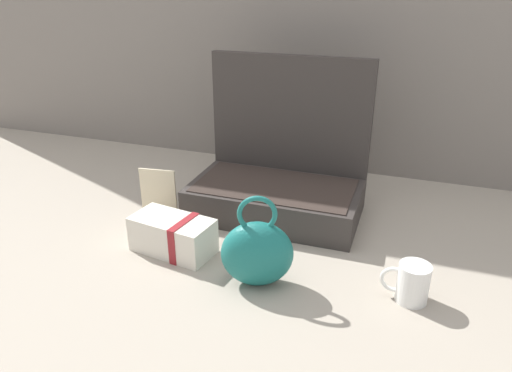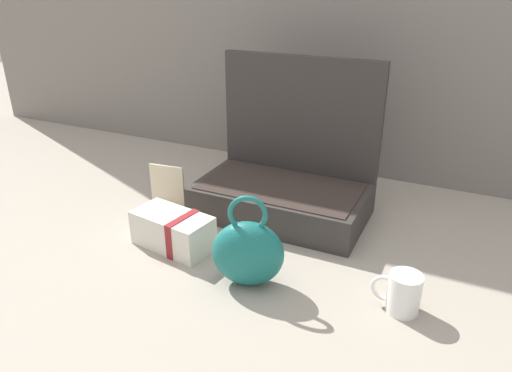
# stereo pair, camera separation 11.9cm
# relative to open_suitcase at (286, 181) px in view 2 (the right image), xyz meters

# --- Properties ---
(ground_plane) EXTENTS (6.00, 6.00, 0.00)m
(ground_plane) POSITION_rel_open_suitcase_xyz_m (-0.01, -0.17, -0.10)
(ground_plane) COLOR #9E9384
(open_suitcase) EXTENTS (0.48, 0.28, 0.44)m
(open_suitcase) POSITION_rel_open_suitcase_xyz_m (0.00, 0.00, 0.00)
(open_suitcase) COLOR #332D2B
(open_suitcase) RESTS_ON ground_plane
(teal_pouch_handbag) EXTENTS (0.18, 0.14, 0.22)m
(teal_pouch_handbag) POSITION_rel_open_suitcase_xyz_m (0.06, -0.37, -0.02)
(teal_pouch_handbag) COLOR #196B66
(teal_pouch_handbag) RESTS_ON ground_plane
(cream_toiletry_bag) EXTENTS (0.22, 0.13, 0.10)m
(cream_toiletry_bag) POSITION_rel_open_suitcase_xyz_m (-0.18, -0.31, -0.05)
(cream_toiletry_bag) COLOR silver
(cream_toiletry_bag) RESTS_ON ground_plane
(coffee_mug) EXTENTS (0.10, 0.07, 0.09)m
(coffee_mug) POSITION_rel_open_suitcase_xyz_m (0.39, -0.32, -0.05)
(coffee_mug) COLOR white
(coffee_mug) RESTS_ON ground_plane
(info_card_left) EXTENTS (0.11, 0.02, 0.13)m
(info_card_left) POSITION_rel_open_suitcase_xyz_m (-0.34, -0.11, -0.03)
(info_card_left) COLOR beige
(info_card_left) RESTS_ON ground_plane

